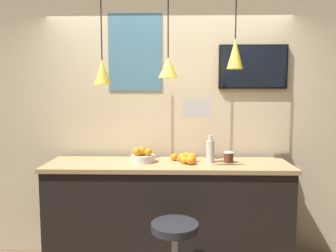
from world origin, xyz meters
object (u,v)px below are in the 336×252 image
Objects in this scene: juice_bottle at (210,151)px; mounted_tv at (253,67)px; spread_jar at (228,157)px; bar_stool at (175,252)px; fruit_bowl at (143,156)px.

juice_bottle is 0.37× the size of mounted_tv.
juice_bottle is 0.98m from mounted_tv.
bar_stool is at bearing -130.64° from spread_jar.
fruit_bowl is at bearing -179.50° from juice_bottle.
bar_stool is 0.98m from juice_bottle.
bar_stool is 2.72× the size of juice_bottle.
fruit_bowl is 0.64m from juice_bottle.
spread_jar is 0.15× the size of mounted_tv.
juice_bottle is at bearing -145.07° from mounted_tv.
spread_jar is 0.97m from mounted_tv.
spread_jar is at bearing -131.62° from mounted_tv.
bar_stool is 1.94m from mounted_tv.
juice_bottle reaches higher than bar_stool.
spread_jar is at bearing 0.39° from fruit_bowl.
mounted_tv is at bearing 34.93° from juice_bottle.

